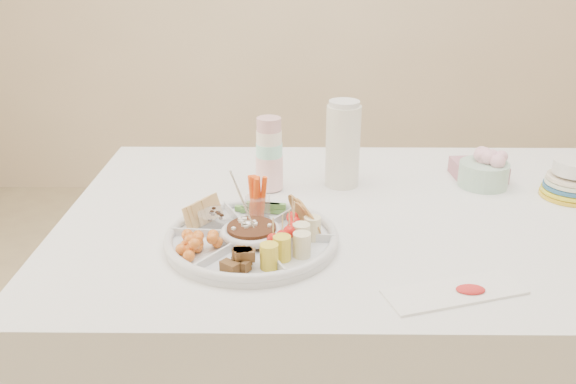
{
  "coord_description": "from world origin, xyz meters",
  "views": [
    {
      "loc": [
        -0.19,
        -1.39,
        1.39
      ],
      "look_at": [
        -0.21,
        -0.08,
        0.84
      ],
      "focal_mm": 38.0,
      "sensor_mm": 36.0,
      "label": 1
    }
  ],
  "objects_px": {
    "thermos": "(343,143)",
    "plate_stack": "(572,179)",
    "party_tray": "(252,236)",
    "dining_table": "(363,338)"
  },
  "relations": [
    {
      "from": "thermos",
      "to": "plate_stack",
      "type": "height_order",
      "value": "thermos"
    },
    {
      "from": "thermos",
      "to": "party_tray",
      "type": "bearing_deg",
      "value": -121.97
    },
    {
      "from": "dining_table",
      "to": "party_tray",
      "type": "xyz_separation_m",
      "value": [
        -0.29,
        -0.18,
        0.4
      ]
    },
    {
      "from": "party_tray",
      "to": "thermos",
      "type": "height_order",
      "value": "thermos"
    },
    {
      "from": "plate_stack",
      "to": "dining_table",
      "type": "bearing_deg",
      "value": -169.12
    },
    {
      "from": "plate_stack",
      "to": "party_tray",
      "type": "bearing_deg",
      "value": -161.15
    },
    {
      "from": "dining_table",
      "to": "thermos",
      "type": "relative_size",
      "value": 6.28
    },
    {
      "from": "dining_table",
      "to": "thermos",
      "type": "distance_m",
      "value": 0.54
    },
    {
      "from": "party_tray",
      "to": "thermos",
      "type": "distance_m",
      "value": 0.44
    },
    {
      "from": "thermos",
      "to": "dining_table",
      "type": "bearing_deg",
      "value": -72.35
    }
  ]
}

